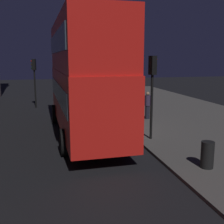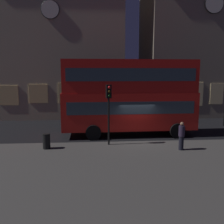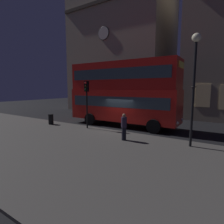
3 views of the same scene
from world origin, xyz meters
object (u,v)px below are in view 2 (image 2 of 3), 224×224
at_px(pedestrian, 181,136).
at_px(litter_bin, 46,141).
at_px(traffic_light_near_kerb, 109,102).
at_px(double_decker_bus, 129,94).

distance_m(pedestrian, litter_bin, 8.18).
xyz_separation_m(pedestrian, litter_bin, (-8.13, 0.82, -0.41)).
distance_m(traffic_light_near_kerb, litter_bin, 4.53).
height_order(double_decker_bus, pedestrian, double_decker_bus).
bearing_deg(litter_bin, pedestrian, -5.76).
bearing_deg(double_decker_bus, traffic_light_near_kerb, -121.42).
xyz_separation_m(double_decker_bus, pedestrian, (2.59, -4.32, -2.15)).
relative_size(pedestrian, litter_bin, 1.82).
xyz_separation_m(traffic_light_near_kerb, litter_bin, (-3.85, -0.58, -2.32)).
xyz_separation_m(double_decker_bus, litter_bin, (-5.55, -3.50, -2.56)).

